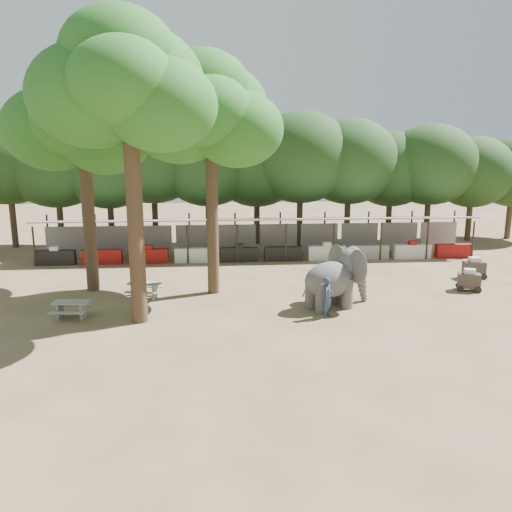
{
  "coord_description": "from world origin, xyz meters",
  "views": [
    {
      "loc": [
        -2.94,
        -17.69,
        6.79
      ],
      "look_at": [
        -1.0,
        5.0,
        2.0
      ],
      "focal_mm": 35.0,
      "sensor_mm": 36.0,
      "label": 1
    }
  ],
  "objects": [
    {
      "name": "ground",
      "position": [
        0.0,
        0.0,
        0.0
      ],
      "size": [
        100.0,
        100.0,
        0.0
      ],
      "primitive_type": "plane",
      "color": "brown",
      "rests_on": "ground"
    },
    {
      "name": "vendor_stalls",
      "position": [
        -0.0,
        13.84,
        1.18
      ],
      "size": [
        28.0,
        2.99,
        2.8
      ],
      "color": "gray",
      "rests_on": "ground"
    },
    {
      "name": "yard_tree_left",
      "position": [
        -9.13,
        7.19,
        8.2
      ],
      "size": [
        7.1,
        6.9,
        11.02
      ],
      "color": "#332316",
      "rests_on": "ground"
    },
    {
      "name": "yard_tree_center",
      "position": [
        -6.13,
        2.19,
        9.21
      ],
      "size": [
        7.1,
        6.9,
        12.04
      ],
      "color": "#332316",
      "rests_on": "ground"
    },
    {
      "name": "yard_tree_back",
      "position": [
        -3.13,
        6.19,
        8.54
      ],
      "size": [
        7.1,
        6.9,
        11.36
      ],
      "color": "#332316",
      "rests_on": "ground"
    },
    {
      "name": "backdrop_trees",
      "position": [
        0.0,
        19.0,
        5.51
      ],
      "size": [
        46.46,
        5.95,
        8.33
      ],
      "color": "#332316",
      "rests_on": "ground"
    },
    {
      "name": "elephant",
      "position": [
        2.44,
        3.25,
        1.33
      ],
      "size": [
        3.54,
        2.82,
        2.66
      ],
      "rotation": [
        0.0,
        0.0,
        0.43
      ],
      "color": "#454242",
      "rests_on": "ground"
    },
    {
      "name": "handler",
      "position": [
        1.72,
        1.86,
        0.86
      ],
      "size": [
        0.67,
        0.74,
        1.71
      ],
      "primitive_type": "imported",
      "rotation": [
        0.0,
        0.0,
        1.02
      ],
      "color": "#26384C",
      "rests_on": "ground"
    },
    {
      "name": "picnic_table_near",
      "position": [
        -8.88,
        2.61,
        0.47
      ],
      "size": [
        1.56,
        1.43,
        0.72
      ],
      "rotation": [
        0.0,
        0.0,
        -0.1
      ],
      "color": "gray",
      "rests_on": "ground"
    },
    {
      "name": "picnic_table_far",
      "position": [
        -6.23,
        5.28,
        0.49
      ],
      "size": [
        1.78,
        1.67,
        0.75
      ],
      "rotation": [
        0.0,
        0.0,
        -0.24
      ],
      "color": "gray",
      "rests_on": "ground"
    },
    {
      "name": "cart_front",
      "position": [
        9.62,
        5.23,
        0.55
      ],
      "size": [
        1.32,
        1.09,
        1.11
      ],
      "rotation": [
        0.0,
        0.0,
        -0.35
      ],
      "color": "#322721",
      "rests_on": "ground"
    },
    {
      "name": "cart_back",
      "position": [
        11.14,
        7.6,
        0.57
      ],
      "size": [
        1.23,
        0.84,
        1.16
      ],
      "rotation": [
        0.0,
        0.0,
        -0.05
      ],
      "color": "#322721",
      "rests_on": "ground"
    }
  ]
}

